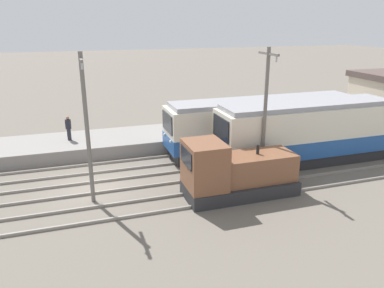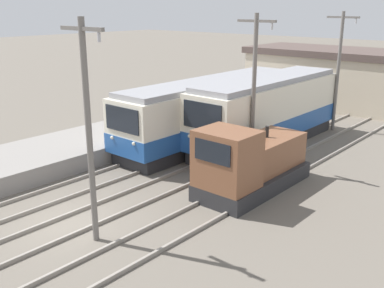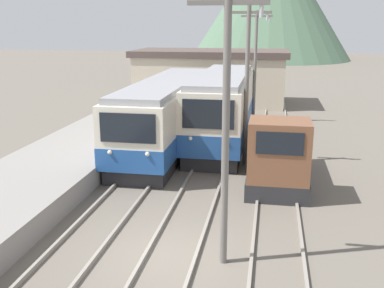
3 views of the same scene
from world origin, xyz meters
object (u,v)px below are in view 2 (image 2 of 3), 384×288
object	(u,v)px
commuter_train_left	(212,113)
shunting_locomotive	(250,164)
commuter_train_center	(267,114)
catenary_mast_far	(338,68)
catenary_mast_mid	(254,87)
catenary_mast_near	(89,126)

from	to	relation	value
commuter_train_left	shunting_locomotive	bearing A→B (deg)	-39.24
commuter_train_center	catenary_mast_far	xyz separation A→B (m)	(1.51, 5.55, 2.18)
commuter_train_center	catenary_mast_mid	size ratio (longest dim) A/B	1.58
commuter_train_center	commuter_train_left	bearing A→B (deg)	-153.40
commuter_train_left	catenary_mast_near	bearing A→B (deg)	-69.78
commuter_train_center	catenary_mast_mid	world-z (taller)	catenary_mast_mid
catenary_mast_near	catenary_mast_far	bearing A→B (deg)	90.00
commuter_train_left	commuter_train_center	world-z (taller)	commuter_train_center
catenary_mast_near	shunting_locomotive	bearing A→B (deg)	77.89
commuter_train_left	catenary_mast_far	distance (m)	8.49
shunting_locomotive	catenary_mast_near	world-z (taller)	catenary_mast_near
commuter_train_center	shunting_locomotive	bearing A→B (deg)	-63.96
commuter_train_left	catenary_mast_mid	distance (m)	5.42
catenary_mast_near	catenary_mast_far	xyz separation A→B (m)	(0.00, 18.65, 0.00)
commuter_train_center	shunting_locomotive	size ratio (longest dim) A/B	1.98
shunting_locomotive	catenary_mast_mid	xyz separation A→B (m)	(-1.49, 2.37, 2.76)
catenary_mast_near	catenary_mast_mid	distance (m)	9.32
commuter_train_left	shunting_locomotive	world-z (taller)	commuter_train_left
commuter_train_center	shunting_locomotive	distance (m)	6.86
shunting_locomotive	catenary_mast_far	world-z (taller)	catenary_mast_far
shunting_locomotive	commuter_train_center	bearing A→B (deg)	116.04
catenary_mast_far	shunting_locomotive	bearing A→B (deg)	-82.72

